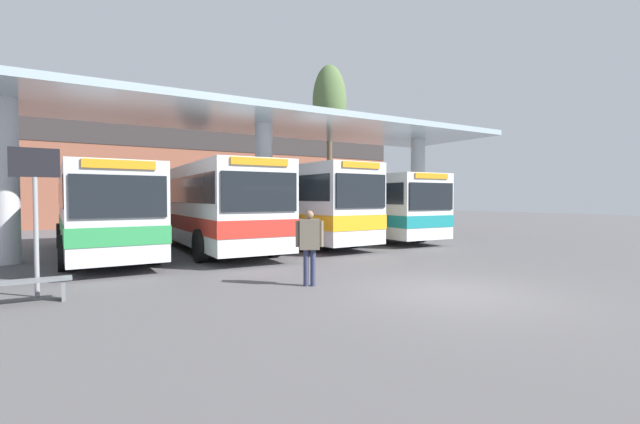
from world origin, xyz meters
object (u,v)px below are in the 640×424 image
transit_bus_left_bay (100,208)px  poplar_tree_behind_left (329,105)px  transit_bus_far_right_bay (358,204)px  transit_bus_right_bay (289,202)px  transit_bus_center_bay (212,204)px  info_sign_platform (35,191)px  waiting_bench_near_pillar (26,287)px  pedestrian_waiting (310,240)px

transit_bus_left_bay → poplar_tree_behind_left: bearing=-153.9°
transit_bus_far_right_bay → transit_bus_right_bay: bearing=7.9°
transit_bus_center_bay → transit_bus_right_bay: transit_bus_right_bay is taller
transit_bus_right_bay → transit_bus_far_right_bay: transit_bus_right_bay is taller
info_sign_platform → transit_bus_center_bay: bearing=47.6°
transit_bus_left_bay → transit_bus_center_bay: bearing=168.4°
transit_bus_left_bay → poplar_tree_behind_left: size_ratio=1.01×
transit_bus_far_right_bay → waiting_bench_near_pillar: bearing=32.0°
waiting_bench_near_pillar → pedestrian_waiting: pedestrian_waiting is taller
transit_bus_far_right_bay → transit_bus_center_bay: bearing=10.9°
transit_bus_center_bay → transit_bus_right_bay: 3.91m
transit_bus_right_bay → poplar_tree_behind_left: bearing=-135.7°
transit_bus_far_right_bay → poplar_tree_behind_left: 9.91m
waiting_bench_near_pillar → info_sign_platform: bearing=75.5°
transit_bus_center_bay → waiting_bench_near_pillar: transit_bus_center_bay is taller
transit_bus_left_bay → transit_bus_right_bay: (7.71, 0.07, 0.17)m
transit_bus_right_bay → transit_bus_far_right_bay: size_ratio=0.98×
transit_bus_center_bay → waiting_bench_near_pillar: size_ratio=6.63×
transit_bus_center_bay → transit_bus_left_bay: bearing=-9.5°
transit_bus_right_bay → pedestrian_waiting: 9.75m
transit_bus_right_bay → info_sign_platform: (-9.37, -6.90, 0.32)m
transit_bus_center_bay → transit_bus_far_right_bay: 8.17m
transit_bus_center_bay → poplar_tree_behind_left: bearing=-141.4°
transit_bus_right_bay → poplar_tree_behind_left: size_ratio=0.95×
waiting_bench_near_pillar → poplar_tree_behind_left: (16.35, 14.78, 8.07)m
info_sign_platform → transit_bus_far_right_bay: bearing=28.3°
transit_bus_far_right_bay → pedestrian_waiting: transit_bus_far_right_bay is taller
transit_bus_right_bay → transit_bus_far_right_bay: (4.25, 0.43, -0.14)m
transit_bus_center_bay → transit_bus_far_right_bay: bearing=-169.9°
transit_bus_left_bay → transit_bus_far_right_bay: transit_bus_far_right_bay is taller
transit_bus_center_bay → info_sign_platform: size_ratio=3.32×
info_sign_platform → poplar_tree_behind_left: (16.19, 14.19, 6.21)m
transit_bus_center_bay → transit_bus_right_bay: (3.82, 0.82, 0.05)m
waiting_bench_near_pillar → poplar_tree_behind_left: 23.47m
info_sign_platform → pedestrian_waiting: (5.39, -1.97, -1.12)m
transit_bus_left_bay → transit_bus_center_bay: size_ratio=1.10×
transit_bus_far_right_bay → info_sign_platform: bearing=30.4°
transit_bus_center_bay → transit_bus_right_bay: size_ratio=0.97×
transit_bus_center_bay → poplar_tree_behind_left: (10.65, 8.11, 6.58)m
transit_bus_left_bay → info_sign_platform: 7.04m
transit_bus_left_bay → transit_bus_right_bay: bearing=179.7°
poplar_tree_behind_left → pedestrian_waiting: bearing=-123.8°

